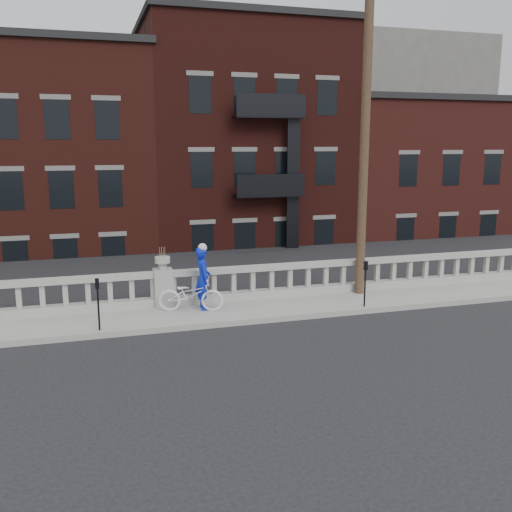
{
  "coord_description": "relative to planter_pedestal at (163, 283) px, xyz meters",
  "views": [
    {
      "loc": [
        -2.05,
        -12.41,
        4.86
      ],
      "look_at": [
        2.62,
        3.2,
        1.64
      ],
      "focal_mm": 40.0,
      "sensor_mm": 36.0,
      "label": 1
    }
  ],
  "objects": [
    {
      "name": "ground",
      "position": [
        0.0,
        -3.95,
        -0.83
      ],
      "size": [
        120.0,
        120.0,
        0.0
      ],
      "primitive_type": "plane",
      "color": "black",
      "rests_on": "ground"
    },
    {
      "name": "sidewalk",
      "position": [
        0.0,
        -0.95,
        -0.76
      ],
      "size": [
        32.0,
        2.2,
        0.15
      ],
      "primitive_type": "cube",
      "color": "gray",
      "rests_on": "ground"
    },
    {
      "name": "balustrade",
      "position": [
        0.0,
        0.0,
        -0.19
      ],
      "size": [
        28.0,
        0.34,
        1.03
      ],
      "color": "gray",
      "rests_on": "sidewalk"
    },
    {
      "name": "planter_pedestal",
      "position": [
        0.0,
        0.0,
        0.0
      ],
      "size": [
        0.55,
        0.55,
        1.76
      ],
      "color": "gray",
      "rests_on": "sidewalk"
    },
    {
      "name": "lower_level",
      "position": [
        0.56,
        19.09,
        1.8
      ],
      "size": [
        80.0,
        44.0,
        20.8
      ],
      "color": "#605E59",
      "rests_on": "ground"
    },
    {
      "name": "utility_pole",
      "position": [
        6.2,
        -0.35,
        4.41
      ],
      "size": [
        1.6,
        0.28,
        10.0
      ],
      "color": "#422D1E",
      "rests_on": "sidewalk"
    },
    {
      "name": "parking_meter_b",
      "position": [
        -1.89,
        -1.8,
        0.17
      ],
      "size": [
        0.1,
        0.09,
        1.36
      ],
      "color": "black",
      "rests_on": "sidewalk"
    },
    {
      "name": "parking_meter_c",
      "position": [
        5.63,
        -1.8,
        0.17
      ],
      "size": [
        0.1,
        0.09,
        1.36
      ],
      "color": "black",
      "rests_on": "sidewalk"
    },
    {
      "name": "bicycle",
      "position": [
        0.68,
        -0.78,
        -0.2
      ],
      "size": [
        1.95,
        1.16,
        0.97
      ],
      "primitive_type": "imported",
      "rotation": [
        0.0,
        0.0,
        1.27
      ],
      "color": "white",
      "rests_on": "sidewalk"
    },
    {
      "name": "cyclist",
      "position": [
        1.06,
        -0.66,
        0.23
      ],
      "size": [
        0.45,
        0.67,
        1.82
      ],
      "primitive_type": "imported",
      "rotation": [
        0.0,
        0.0,
        1.55
      ],
      "color": "#0C20BD",
      "rests_on": "sidewalk"
    }
  ]
}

